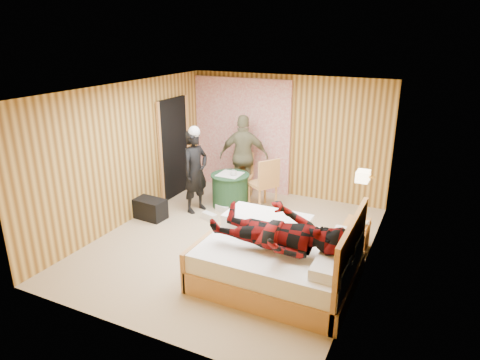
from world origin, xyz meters
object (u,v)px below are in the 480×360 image
at_px(nightstand, 356,235).
at_px(chair_near, 265,180).
at_px(wall_lamp, 363,176).
at_px(bed, 281,260).
at_px(duffel_bag, 149,208).
at_px(round_table, 230,190).
at_px(woman_standing, 196,172).
at_px(man_on_bed, 278,223).
at_px(chair_far, 243,172).
at_px(man_at_table, 244,156).

relative_size(nightstand, chair_near, 0.50).
distance_m(wall_lamp, nightstand, 1.05).
distance_m(bed, chair_near, 2.54).
relative_size(bed, duffel_bag, 3.18).
xyz_separation_m(round_table, woman_standing, (-0.49, -0.48, 0.46)).
xyz_separation_m(round_table, man_on_bed, (1.89, -2.34, 0.66)).
relative_size(round_table, woman_standing, 0.48).
distance_m(chair_near, woman_standing, 1.34).
distance_m(woman_standing, man_on_bed, 3.02).
distance_m(wall_lamp, duffel_bag, 3.94).
bearing_deg(round_table, bed, -48.61).
height_order(wall_lamp, duffel_bag, wall_lamp).
relative_size(duffel_bag, woman_standing, 0.41).
bearing_deg(woman_standing, wall_lamp, -82.75).
xyz_separation_m(bed, woman_standing, (-2.35, 1.63, 0.47)).
height_order(chair_far, man_at_table, man_at_table).
height_order(chair_far, chair_near, chair_near).
relative_size(woman_standing, man_at_table, 0.92).
bearing_deg(nightstand, round_table, 163.83).
height_order(bed, duffel_bag, bed).
distance_m(chair_far, chair_near, 0.86).
relative_size(wall_lamp, man_on_bed, 0.15).
bearing_deg(man_at_table, wall_lamp, 132.47).
xyz_separation_m(duffel_bag, man_at_table, (1.11, 1.81, 0.68)).
distance_m(wall_lamp, man_on_bed, 1.66).
relative_size(chair_far, woman_standing, 0.58).
relative_size(duffel_bag, man_on_bed, 0.37).
relative_size(wall_lamp, woman_standing, 0.16).
distance_m(nightstand, woman_standing, 3.16).
xyz_separation_m(duffel_bag, man_on_bed, (3.00, -1.17, 0.81)).
relative_size(nightstand, duffel_bag, 0.78).
bearing_deg(man_on_bed, woman_standing, 141.98).
xyz_separation_m(bed, duffel_bag, (-2.97, 0.94, -0.14)).
height_order(round_table, man_on_bed, man_on_bed).
relative_size(nightstand, round_table, 0.68).
bearing_deg(nightstand, duffel_bag, -173.68).
height_order(wall_lamp, woman_standing, woman_standing).
distance_m(nightstand, man_on_bed, 1.89).
relative_size(bed, man_at_table, 1.22).
bearing_deg(woman_standing, chair_far, -8.42).
height_order(round_table, man_at_table, man_at_table).
xyz_separation_m(duffel_bag, woman_standing, (0.63, 0.69, 0.61)).
distance_m(nightstand, man_at_table, 3.03).
relative_size(bed, round_table, 2.77).
xyz_separation_m(chair_far, man_at_table, (0.02, 0.03, 0.32)).
relative_size(chair_far, man_on_bed, 0.53).
bearing_deg(nightstand, wall_lamp, -72.95).
height_order(bed, nightstand, bed).
distance_m(bed, man_on_bed, 0.71).
bearing_deg(duffel_bag, woman_standing, 51.93).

